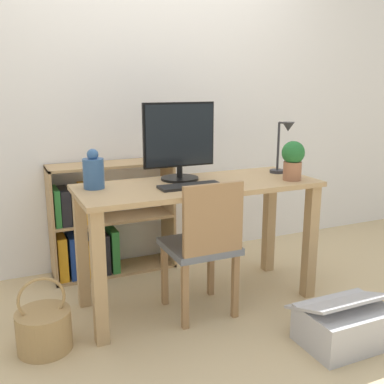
{
  "coord_description": "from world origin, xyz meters",
  "views": [
    {
      "loc": [
        -1.13,
        -2.42,
        1.37
      ],
      "look_at": [
        0.0,
        0.1,
        0.7
      ],
      "focal_mm": 42.0,
      "sensor_mm": 36.0,
      "label": 1
    }
  ],
  "objects_px": {
    "vase": "(94,172)",
    "chair": "(204,243)",
    "bookshelf": "(93,230)",
    "potted_plant": "(293,159)",
    "storage_box": "(345,324)",
    "monitor": "(179,140)",
    "desk_lamp": "(284,143)",
    "basket": "(44,329)",
    "keyboard": "(190,186)"
  },
  "relations": [
    {
      "from": "chair",
      "to": "storage_box",
      "type": "xyz_separation_m",
      "value": [
        0.56,
        -0.59,
        -0.35
      ]
    },
    {
      "from": "bookshelf",
      "to": "basket",
      "type": "distance_m",
      "value": 1.0
    },
    {
      "from": "monitor",
      "to": "chair",
      "type": "height_order",
      "value": "monitor"
    },
    {
      "from": "monitor",
      "to": "basket",
      "type": "xyz_separation_m",
      "value": [
        -0.9,
        -0.31,
        -0.91
      ]
    },
    {
      "from": "monitor",
      "to": "desk_lamp",
      "type": "height_order",
      "value": "monitor"
    },
    {
      "from": "vase",
      "to": "chair",
      "type": "distance_m",
      "value": 0.76
    },
    {
      "from": "desk_lamp",
      "to": "basket",
      "type": "height_order",
      "value": "desk_lamp"
    },
    {
      "from": "chair",
      "to": "basket",
      "type": "relative_size",
      "value": 2.06
    },
    {
      "from": "monitor",
      "to": "bookshelf",
      "type": "height_order",
      "value": "monitor"
    },
    {
      "from": "desk_lamp",
      "to": "monitor",
      "type": "bearing_deg",
      "value": 170.18
    },
    {
      "from": "keyboard",
      "to": "basket",
      "type": "height_order",
      "value": "keyboard"
    },
    {
      "from": "keyboard",
      "to": "vase",
      "type": "distance_m",
      "value": 0.56
    },
    {
      "from": "desk_lamp",
      "to": "chair",
      "type": "relative_size",
      "value": 0.42
    },
    {
      "from": "storage_box",
      "to": "bookshelf",
      "type": "bearing_deg",
      "value": 125.21
    },
    {
      "from": "keyboard",
      "to": "basket",
      "type": "relative_size",
      "value": 0.92
    },
    {
      "from": "monitor",
      "to": "bookshelf",
      "type": "bearing_deg",
      "value": 129.59
    },
    {
      "from": "basket",
      "to": "desk_lamp",
      "type": "bearing_deg",
      "value": 6.86
    },
    {
      "from": "monitor",
      "to": "chair",
      "type": "relative_size",
      "value": 0.57
    },
    {
      "from": "potted_plant",
      "to": "storage_box",
      "type": "bearing_deg",
      "value": -96.02
    },
    {
      "from": "keyboard",
      "to": "storage_box",
      "type": "distance_m",
      "value": 1.13
    },
    {
      "from": "vase",
      "to": "desk_lamp",
      "type": "bearing_deg",
      "value": -4.53
    },
    {
      "from": "chair",
      "to": "bookshelf",
      "type": "height_order",
      "value": "chair"
    },
    {
      "from": "vase",
      "to": "potted_plant",
      "type": "xyz_separation_m",
      "value": [
        1.18,
        -0.28,
        0.04
      ]
    },
    {
      "from": "potted_plant",
      "to": "storage_box",
      "type": "distance_m",
      "value": 1.01
    },
    {
      "from": "bookshelf",
      "to": "potted_plant",
      "type": "bearing_deg",
      "value": -37.71
    },
    {
      "from": "potted_plant",
      "to": "chair",
      "type": "relative_size",
      "value": 0.29
    },
    {
      "from": "vase",
      "to": "basket",
      "type": "bearing_deg",
      "value": -141.2
    },
    {
      "from": "vase",
      "to": "bookshelf",
      "type": "relative_size",
      "value": 0.26
    },
    {
      "from": "keyboard",
      "to": "potted_plant",
      "type": "bearing_deg",
      "value": -6.14
    },
    {
      "from": "potted_plant",
      "to": "chair",
      "type": "height_order",
      "value": "potted_plant"
    },
    {
      "from": "desk_lamp",
      "to": "storage_box",
      "type": "height_order",
      "value": "desk_lamp"
    },
    {
      "from": "monitor",
      "to": "keyboard",
      "type": "bearing_deg",
      "value": -96.3
    },
    {
      "from": "monitor",
      "to": "basket",
      "type": "relative_size",
      "value": 1.18
    },
    {
      "from": "bookshelf",
      "to": "storage_box",
      "type": "bearing_deg",
      "value": -54.79
    },
    {
      "from": "keyboard",
      "to": "bookshelf",
      "type": "bearing_deg",
      "value": 118.94
    },
    {
      "from": "monitor",
      "to": "storage_box",
      "type": "xyz_separation_m",
      "value": [
        0.58,
        -0.91,
        -0.92
      ]
    },
    {
      "from": "chair",
      "to": "desk_lamp",
      "type": "bearing_deg",
      "value": 7.08
    },
    {
      "from": "basket",
      "to": "storage_box",
      "type": "bearing_deg",
      "value": -22.03
    },
    {
      "from": "vase",
      "to": "basket",
      "type": "xyz_separation_m",
      "value": [
        -0.36,
        -0.29,
        -0.76
      ]
    },
    {
      "from": "desk_lamp",
      "to": "potted_plant",
      "type": "relative_size",
      "value": 1.43
    },
    {
      "from": "keyboard",
      "to": "chair",
      "type": "distance_m",
      "value": 0.34
    },
    {
      "from": "bookshelf",
      "to": "basket",
      "type": "relative_size",
      "value": 2.17
    },
    {
      "from": "keyboard",
      "to": "potted_plant",
      "type": "height_order",
      "value": "potted_plant"
    },
    {
      "from": "keyboard",
      "to": "desk_lamp",
      "type": "bearing_deg",
      "value": 8.44
    },
    {
      "from": "storage_box",
      "to": "basket",
      "type": "bearing_deg",
      "value": 157.97
    },
    {
      "from": "monitor",
      "to": "potted_plant",
      "type": "bearing_deg",
      "value": -24.94
    },
    {
      "from": "bookshelf",
      "to": "storage_box",
      "type": "height_order",
      "value": "bookshelf"
    },
    {
      "from": "monitor",
      "to": "desk_lamp",
      "type": "distance_m",
      "value": 0.7
    },
    {
      "from": "potted_plant",
      "to": "storage_box",
      "type": "xyz_separation_m",
      "value": [
        -0.06,
        -0.61,
        -0.8
      ]
    },
    {
      "from": "potted_plant",
      "to": "storage_box",
      "type": "relative_size",
      "value": 0.51
    }
  ]
}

